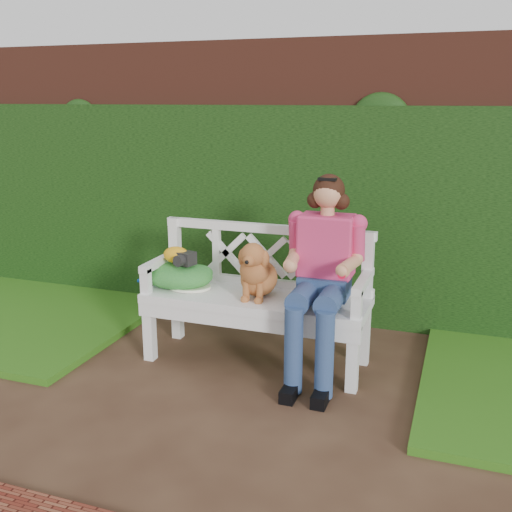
% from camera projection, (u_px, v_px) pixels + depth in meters
% --- Properties ---
extents(ground, '(60.00, 60.00, 0.00)m').
position_uv_depth(ground, '(215.00, 409.00, 3.48)').
color(ground, '#382217').
extents(brick_wall, '(10.00, 0.30, 2.20)m').
position_uv_depth(brick_wall, '(304.00, 180.00, 4.93)').
color(brick_wall, brown).
rests_on(brick_wall, ground).
extents(ivy_hedge, '(10.00, 0.18, 1.70)m').
position_uv_depth(ivy_hedge, '(297.00, 214.00, 4.79)').
color(ivy_hedge, '#285319').
rests_on(ivy_hedge, ground).
extents(garden_bench, '(1.60, 0.67, 0.48)m').
position_uv_depth(garden_bench, '(256.00, 329.00, 4.06)').
color(garden_bench, white).
rests_on(garden_bench, ground).
extents(seated_woman, '(0.68, 0.81, 1.23)m').
position_uv_depth(seated_woman, '(324.00, 284.00, 3.79)').
color(seated_woman, '#E64548').
rests_on(seated_woman, ground).
extents(dog, '(0.32, 0.39, 0.39)m').
position_uv_depth(dog, '(258.00, 268.00, 3.91)').
color(dog, '#B68E47').
rests_on(dog, garden_bench).
extents(tennis_racket, '(0.60, 0.29, 0.03)m').
position_uv_depth(tennis_racket, '(186.00, 286.00, 4.14)').
color(tennis_racket, white).
rests_on(tennis_racket, garden_bench).
extents(green_bag, '(0.58, 0.51, 0.17)m').
position_uv_depth(green_bag, '(178.00, 275.00, 4.16)').
color(green_bag, green).
rests_on(green_bag, garden_bench).
extents(camera_item, '(0.16, 0.13, 0.09)m').
position_uv_depth(camera_item, '(185.00, 258.00, 4.09)').
color(camera_item, black).
rests_on(camera_item, green_bag).
extents(baseball_glove, '(0.20, 0.15, 0.12)m').
position_uv_depth(baseball_glove, '(176.00, 255.00, 4.12)').
color(baseball_glove, orange).
rests_on(baseball_glove, green_bag).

